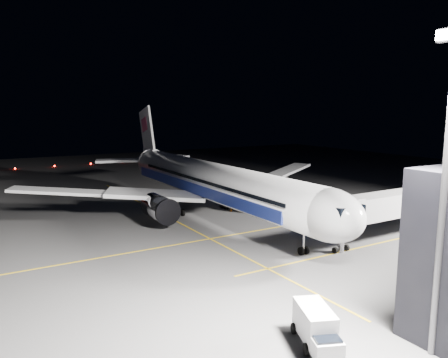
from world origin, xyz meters
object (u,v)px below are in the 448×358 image
airliner (209,181)px  safety_cone_c (260,196)px  safety_cone_a (231,210)px  baggage_tug (281,190)px  floodlight_mast_south (446,168)px  jet_bridge (421,199)px  service_truck (317,327)px  safety_cone_b (249,201)px

airliner → safety_cone_c: 16.13m
safety_cone_a → safety_cone_c: bearing=122.3°
baggage_tug → safety_cone_a: (7.27, -15.55, -0.46)m
safety_cone_a → floodlight_mast_south: bearing=-13.7°
safety_cone_a → airliner: bearing=-89.2°
jet_bridge → floodlight_mast_south: floodlight_mast_south is taller
jet_bridge → airliner: bearing=-142.0°
airliner → safety_cone_c: bearing=114.5°
airliner → service_truck: 38.57m
floodlight_mast_south → safety_cone_c: floodlight_mast_south is taller
service_truck → safety_cone_c: service_truck is taller
safety_cone_a → jet_bridge: bearing=31.3°
baggage_tug → safety_cone_c: baggage_tug is taller
safety_cone_b → airliner: bearing=-67.2°
airliner → safety_cone_a: (-0.06, 4.00, -4.88)m
floodlight_mast_south → service_truck: bearing=-128.0°
airliner → floodlight_mast_south: size_ratio=2.97×
baggage_tug → safety_cone_c: 5.65m
floodlight_mast_south → safety_cone_b: floodlight_mast_south is taller
floodlight_mast_south → safety_cone_c: size_ratio=32.57×
safety_cone_b → safety_cone_c: safety_cone_c is taller
floodlight_mast_south → jet_bridge: bearing=126.8°
floodlight_mast_south → baggage_tug: size_ratio=7.68×
airliner → safety_cone_b: 12.16m
floodlight_mast_south → airliner: bearing=171.7°
airliner → baggage_tug: (-7.33, 19.55, -4.42)m
safety_cone_a → service_truck: bearing=-23.5°
airliner → floodlight_mast_south: (41.08, -6.01, 7.21)m
safety_cone_a → safety_cone_b: (-4.25, 6.26, -0.02)m
service_truck → safety_cone_c: size_ratio=8.53×
floodlight_mast_south → safety_cone_a: floodlight_mast_south is taller
baggage_tug → jet_bridge: bearing=17.1°
jet_bridge → baggage_tug: 30.69m
jet_bridge → service_truck: jet_bridge is taller
safety_cone_c → baggage_tug: bearing=99.7°
baggage_tug → safety_cone_b: (3.02, -9.29, -0.48)m
safety_cone_b → safety_cone_c: (-2.07, 3.74, 0.05)m
airliner → jet_bridge: (23.08, 18.06, -0.58)m
airliner → safety_cone_a: bearing=90.8°
jet_bridge → baggage_tug: size_ratio=12.76×
jet_bridge → safety_cone_c: bearing=-172.2°
safety_cone_c → airliner: bearing=-65.5°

